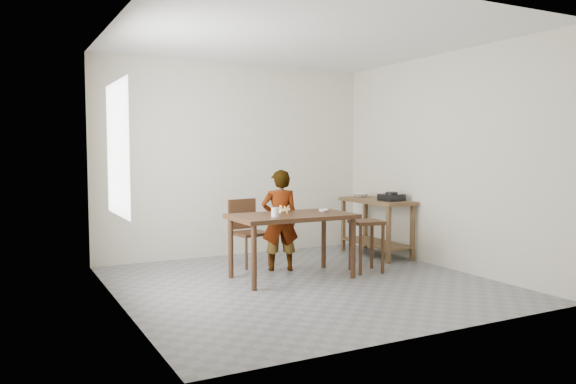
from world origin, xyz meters
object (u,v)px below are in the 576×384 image
dining_table (292,246)px  dining_chair (250,233)px  stool (366,246)px  child (280,220)px  prep_counter (376,227)px

dining_table → dining_chair: (-0.15, 0.87, 0.05)m
dining_table → dining_chair: dining_chair is taller
stool → child: bearing=148.0°
prep_counter → child: size_ratio=0.96×
dining_chair → prep_counter: bearing=-15.3°
child → stool: bearing=166.7°
prep_counter → dining_chair: dining_chair is taller
dining_chair → child: bearing=-73.1°
child → stool: 1.11m
prep_counter → dining_chair: size_ratio=1.41×
dining_table → prep_counter: size_ratio=1.17×
dining_table → prep_counter: bearing=22.1°
dining_table → dining_chair: bearing=99.8°
prep_counter → dining_chair: 1.88m
dining_table → prep_counter: 1.86m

